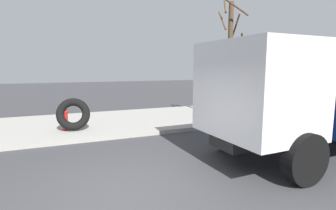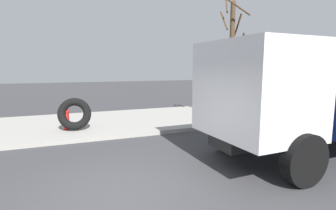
{
  "view_description": "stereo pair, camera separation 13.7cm",
  "coord_description": "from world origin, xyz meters",
  "px_view_note": "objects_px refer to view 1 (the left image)",
  "views": [
    {
      "loc": [
        -1.02,
        -4.57,
        2.41
      ],
      "look_at": [
        2.04,
        2.71,
        1.27
      ],
      "focal_mm": 28.08,
      "sensor_mm": 36.0,
      "label": 1
    },
    {
      "loc": [
        -0.89,
        -4.62,
        2.41
      ],
      "look_at": [
        2.04,
        2.71,
        1.27
      ],
      "focal_mm": 28.08,
      "sensor_mm": 36.0,
      "label": 2
    }
  ],
  "objects_px": {
    "dump_truck_blue": "(320,96)",
    "bare_tree": "(230,57)",
    "loose_tire": "(73,114)",
    "fire_hydrant": "(65,119)"
  },
  "relations": [
    {
      "from": "dump_truck_blue",
      "to": "bare_tree",
      "type": "bearing_deg",
      "value": 86.04
    },
    {
      "from": "loose_tire",
      "to": "dump_truck_blue",
      "type": "bearing_deg",
      "value": -38.05
    },
    {
      "from": "bare_tree",
      "to": "fire_hydrant",
      "type": "bearing_deg",
      "value": 176.89
    },
    {
      "from": "dump_truck_blue",
      "to": "bare_tree",
      "type": "height_order",
      "value": "bare_tree"
    },
    {
      "from": "loose_tire",
      "to": "bare_tree",
      "type": "bearing_deg",
      "value": -1.8
    },
    {
      "from": "fire_hydrant",
      "to": "dump_truck_blue",
      "type": "xyz_separation_m",
      "value": [
        6.46,
        -5.0,
        1.05
      ]
    },
    {
      "from": "fire_hydrant",
      "to": "bare_tree",
      "type": "relative_size",
      "value": 0.15
    },
    {
      "from": "fire_hydrant",
      "to": "loose_tire",
      "type": "height_order",
      "value": "loose_tire"
    },
    {
      "from": "loose_tire",
      "to": "bare_tree",
      "type": "height_order",
      "value": "bare_tree"
    },
    {
      "from": "fire_hydrant",
      "to": "loose_tire",
      "type": "xyz_separation_m",
      "value": [
        0.28,
        -0.16,
        0.18
      ]
    }
  ]
}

